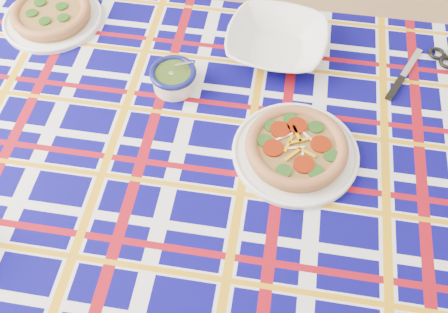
# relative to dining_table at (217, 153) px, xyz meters

# --- Properties ---
(floor) EXTENTS (4.00, 4.00, 0.00)m
(floor) POSITION_rel_dining_table_xyz_m (0.39, -0.08, -0.60)
(floor) COLOR #9B7550
(floor) RESTS_ON ground
(dining_table) EXTENTS (1.46, 0.97, 0.66)m
(dining_table) POSITION_rel_dining_table_xyz_m (0.00, 0.00, 0.00)
(dining_table) COLOR brown
(dining_table) RESTS_ON floor
(tablecloth) EXTENTS (1.49, 1.00, 0.09)m
(tablecloth) POSITION_rel_dining_table_xyz_m (0.00, -0.00, 0.02)
(tablecloth) COLOR #08055E
(tablecloth) RESTS_ON dining_table
(main_focaccia_plate) EXTENTS (0.28, 0.28, 0.05)m
(main_focaccia_plate) POSITION_rel_dining_table_xyz_m (0.17, -0.03, 0.10)
(main_focaccia_plate) COLOR olive
(main_focaccia_plate) RESTS_ON tablecloth
(pesto_bowl) EXTENTS (0.12, 0.12, 0.06)m
(pesto_bowl) POSITION_rel_dining_table_xyz_m (-0.11, 0.13, 0.10)
(pesto_bowl) COLOR #23370F
(pesto_bowl) RESTS_ON tablecloth
(serving_bowl) EXTENTS (0.28, 0.28, 0.06)m
(serving_bowl) POSITION_rel_dining_table_xyz_m (0.12, 0.27, 0.10)
(serving_bowl) COLOR white
(serving_bowl) RESTS_ON tablecloth
(second_focaccia_plate) EXTENTS (0.26, 0.26, 0.05)m
(second_focaccia_plate) POSITION_rel_dining_table_xyz_m (-0.46, 0.33, 0.09)
(second_focaccia_plate) COLOR olive
(second_focaccia_plate) RESTS_ON tablecloth
(table_knife) EXTENTS (0.11, 0.19, 0.01)m
(table_knife) POSITION_rel_dining_table_xyz_m (0.44, 0.26, 0.07)
(table_knife) COLOR silver
(table_knife) RESTS_ON tablecloth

